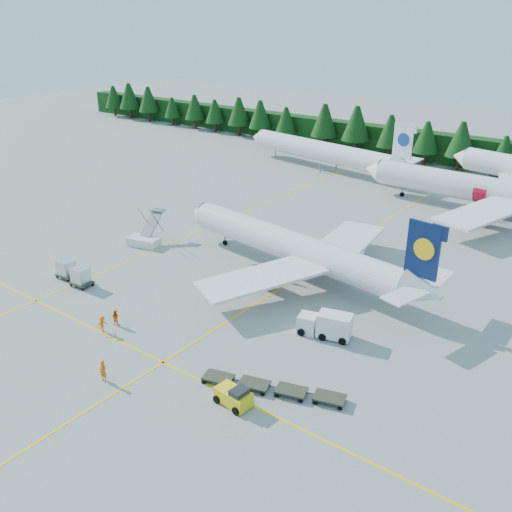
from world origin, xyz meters
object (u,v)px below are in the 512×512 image
Objects in this scene: airliner_red at (479,189)px; airliner_navy at (287,245)px; airstairs at (145,239)px; baggage_tug at (234,396)px; service_truck at (325,324)px.

airliner_navy is at bearing -106.54° from airliner_red.
airliner_red is 52.55m from airstairs.
airliner_navy is 5.79× the size of airstairs.
baggage_tug is at bearing -57.00° from airliner_navy.
baggage_tug is (11.30, -24.41, -2.48)m from airliner_navy.
airstairs is 37.12m from baggage_tug.
airliner_red is at bearing 75.63° from service_truck.
airliner_red is at bearing 39.25° from airstairs.
airliner_navy is 15.95m from service_truck.
baggage_tug is (-0.46, -61.13, -2.85)m from airliner_red.
baggage_tug is (-0.42, -13.78, -0.46)m from service_truck.
service_truck reaches higher than baggage_tug.
airliner_navy reaches higher than airstairs.
service_truck is (31.97, -5.77, 0.41)m from airstairs.
airliner_red reaches higher than airliner_navy.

